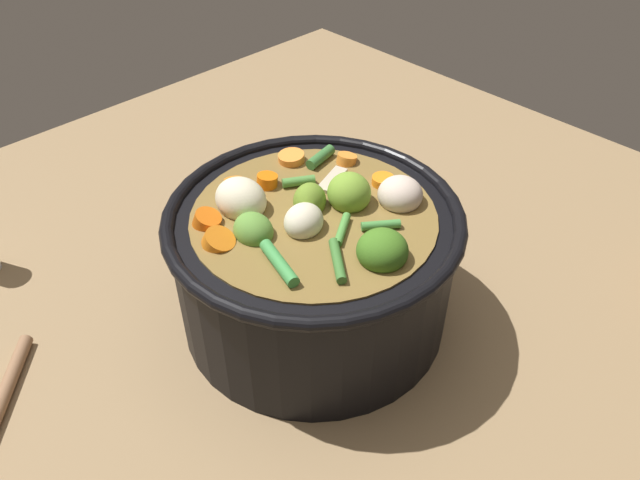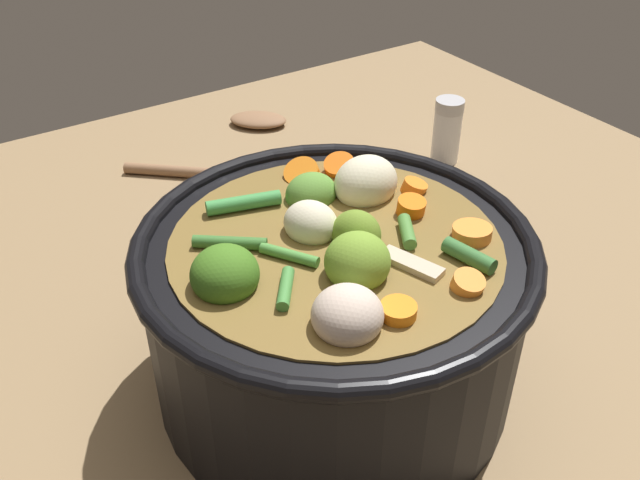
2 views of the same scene
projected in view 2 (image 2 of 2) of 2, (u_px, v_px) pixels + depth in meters
name	position (u px, v px, depth m)	size (l,w,h in m)	color
ground_plane	(333.00, 377.00, 0.54)	(1.10, 1.10, 0.00)	#8C704C
cooking_pot	(334.00, 307.00, 0.50)	(0.28, 0.28, 0.16)	black
wooden_spoon	(247.00, 144.00, 0.85)	(0.24, 0.24, 0.01)	#8B6344
salt_shaker	(447.00, 131.00, 0.81)	(0.03, 0.03, 0.08)	silver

